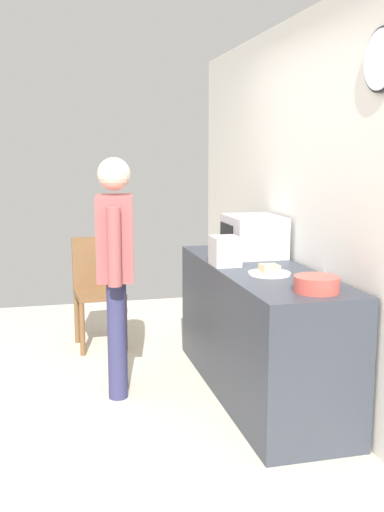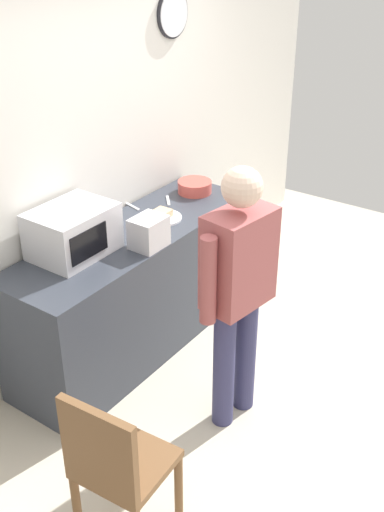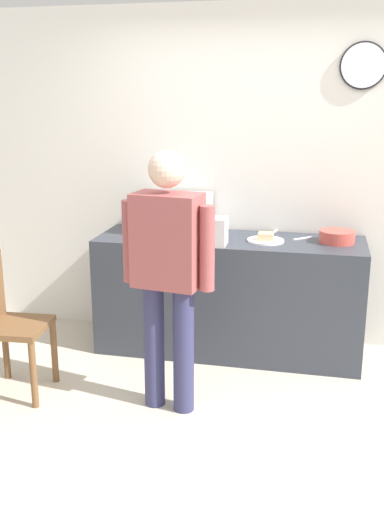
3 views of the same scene
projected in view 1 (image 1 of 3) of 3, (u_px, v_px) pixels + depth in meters
name	position (u px, v px, depth m)	size (l,w,h in m)	color
ground_plane	(84.00, 421.00, 3.76)	(6.00, 6.00, 0.00)	beige
back_wall	(325.00, 208.00, 3.91)	(5.40, 0.13, 2.60)	silver
kitchen_counter	(258.00, 330.00, 4.14)	(1.99, 0.62, 0.90)	#333842
microwave	(253.00, 236.00, 4.48)	(0.50, 0.39, 0.30)	silver
sandwich_plate	(269.00, 272.00, 3.80)	(0.27, 0.27, 0.07)	white
salad_bowl	(317.00, 284.00, 3.32)	(0.26, 0.26, 0.09)	#C64C42
toaster	(225.00, 251.00, 4.10)	(0.22, 0.18, 0.20)	silver
fork_utensil	(315.00, 273.00, 3.84)	(0.17, 0.02, 0.01)	silver
spoon_utensil	(308.00, 281.00, 3.58)	(0.17, 0.02, 0.01)	silver
person_standing	(116.00, 259.00, 4.05)	(0.58, 0.30, 1.63)	navy
wooden_chair	(98.00, 286.00, 5.17)	(0.43, 0.43, 0.94)	brown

